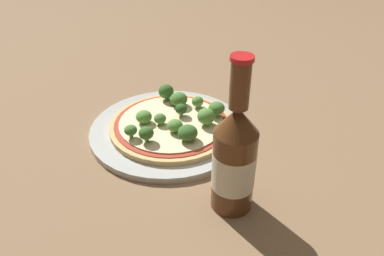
{
  "coord_description": "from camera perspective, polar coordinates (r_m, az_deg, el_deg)",
  "views": [
    {
      "loc": [
        0.34,
        -0.49,
        0.4
      ],
      "look_at": [
        0.06,
        -0.05,
        0.06
      ],
      "focal_mm": 35.0,
      "sensor_mm": 36.0,
      "label": 1
    }
  ],
  "objects": [
    {
      "name": "broccoli_floret_10",
      "position": [
        0.71,
        -1.66,
        2.89
      ],
      "size": [
        0.02,
        0.02,
        0.02
      ],
      "color": "#7A9E5B",
      "rests_on": "pizza"
    },
    {
      "name": "broccoli_floret_0",
      "position": [
        0.77,
        -3.97,
        5.57
      ],
      "size": [
        0.03,
        0.03,
        0.03
      ],
      "color": "#7A9E5B",
      "rests_on": "pizza"
    },
    {
      "name": "pizza",
      "position": [
        0.71,
        -3.14,
        0.51
      ],
      "size": [
        0.23,
        0.23,
        0.01
      ],
      "color": "tan",
      "rests_on": "plate"
    },
    {
      "name": "broccoli_floret_5",
      "position": [
        0.75,
        -2.03,
        4.42
      ],
      "size": [
        0.03,
        0.03,
        0.03
      ],
      "color": "#7A9E5B",
      "rests_on": "pizza"
    },
    {
      "name": "broccoli_floret_3",
      "position": [
        0.64,
        -0.67,
        -0.73
      ],
      "size": [
        0.03,
        0.03,
        0.03
      ],
      "color": "#7A9E5B",
      "rests_on": "pizza"
    },
    {
      "name": "broccoli_floret_8",
      "position": [
        0.67,
        -2.61,
        0.36
      ],
      "size": [
        0.03,
        0.03,
        0.02
      ],
      "color": "#7A9E5B",
      "rests_on": "pizza"
    },
    {
      "name": "plate",
      "position": [
        0.72,
        -3.58,
        -0.28
      ],
      "size": [
        0.3,
        0.3,
        0.01
      ],
      "color": "#B2B7B2",
      "rests_on": "ground_plane"
    },
    {
      "name": "broccoli_floret_6",
      "position": [
        0.71,
        3.77,
        3.02
      ],
      "size": [
        0.03,
        0.03,
        0.03
      ],
      "color": "#7A9E5B",
      "rests_on": "pizza"
    },
    {
      "name": "broccoli_floret_4",
      "position": [
        0.74,
        1.07,
        3.99
      ],
      "size": [
        0.02,
        0.02,
        0.02
      ],
      "color": "#7A9E5B",
      "rests_on": "pizza"
    },
    {
      "name": "broccoli_floret_1",
      "position": [
        0.7,
        -7.35,
        1.71
      ],
      "size": [
        0.03,
        0.03,
        0.02
      ],
      "color": "#7A9E5B",
      "rests_on": "pizza"
    },
    {
      "name": "broccoli_floret_2",
      "position": [
        0.68,
        2.16,
        1.79
      ],
      "size": [
        0.03,
        0.03,
        0.03
      ],
      "color": "#7A9E5B",
      "rests_on": "pizza"
    },
    {
      "name": "broccoli_floret_9",
      "position": [
        0.69,
        -4.89,
        1.41
      ],
      "size": [
        0.02,
        0.02,
        0.02
      ],
      "color": "#7A9E5B",
      "rests_on": "pizza"
    },
    {
      "name": "broccoli_floret_11",
      "position": [
        0.64,
        -7.0,
        -0.79
      ],
      "size": [
        0.03,
        0.03,
        0.03
      ],
      "color": "#7A9E5B",
      "rests_on": "pizza"
    },
    {
      "name": "broccoli_floret_7",
      "position": [
        0.66,
        -9.33,
        -0.36
      ],
      "size": [
        0.02,
        0.02,
        0.02
      ],
      "color": "#7A9E5B",
      "rests_on": "pizza"
    },
    {
      "name": "beer_bottle",
      "position": [
        0.52,
        6.46,
        -4.65
      ],
      "size": [
        0.06,
        0.06,
        0.24
      ],
      "color": "#563319",
      "rests_on": "ground_plane"
    },
    {
      "name": "ground_plane",
      "position": [
        0.72,
        -1.84,
        -0.76
      ],
      "size": [
        3.0,
        3.0,
        0.0
      ],
      "primitive_type": "plane",
      "color": "#846647"
    }
  ]
}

